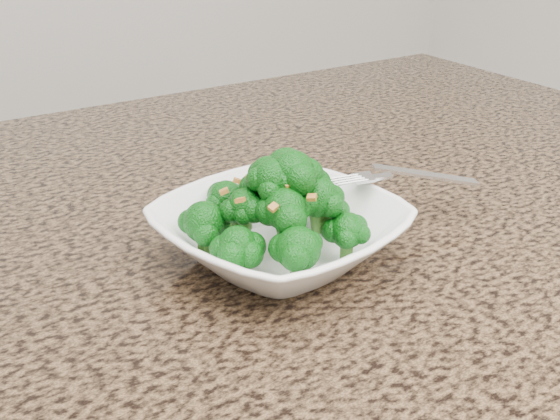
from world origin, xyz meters
TOP-DOWN VIEW (x-y plane):
  - granite_counter at (0.00, 0.30)m, footprint 1.64×1.04m
  - bowl at (0.11, 0.25)m, footprint 0.25×0.25m
  - broccoli_pile at (0.11, 0.25)m, footprint 0.19×0.19m
  - garlic_topping at (0.11, 0.25)m, footprint 0.11×0.11m
  - fork at (0.23, 0.25)m, footprint 0.18×0.10m

SIDE VIEW (x-z plane):
  - granite_counter at x=0.00m, z-range 0.87..0.90m
  - bowl at x=0.11m, z-range 0.90..0.95m
  - fork at x=0.23m, z-range 0.95..0.96m
  - broccoli_pile at x=0.11m, z-range 0.95..1.02m
  - garlic_topping at x=0.11m, z-range 1.02..1.02m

